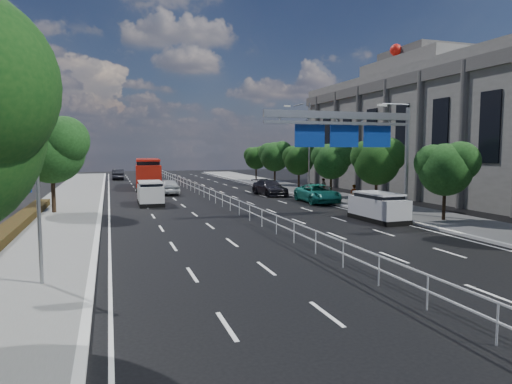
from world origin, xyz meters
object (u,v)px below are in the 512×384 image
toilet_sign (22,198)px  parked_car_dark (270,188)px  white_minivan (150,193)px  near_car_silver (168,186)px  near_car_dark (118,174)px  pedestrian_b (323,186)px  pedestrian_a (353,195)px  overhead_gantry (356,131)px  silver_minivan (378,207)px  parked_car_teal (318,194)px  red_bus (148,173)px

toilet_sign → parked_car_dark: toilet_sign is taller
white_minivan → near_car_silver: white_minivan is taller
white_minivan → near_car_dark: size_ratio=0.96×
parked_car_dark → pedestrian_b: bearing=-28.1°
white_minivan → pedestrian_a: 16.14m
toilet_sign → pedestrian_a: bearing=36.3°
pedestrian_b → overhead_gantry: bearing=98.9°
overhead_gantry → white_minivan: overhead_gantry is taller
silver_minivan → parked_car_teal: size_ratio=0.80×
toilet_sign → near_car_dark: (3.92, 54.27, -2.19)m
overhead_gantry → parked_car_teal: bearing=79.8°
overhead_gantry → pedestrian_a: bearing=60.5°
near_car_silver → near_car_dark: 24.83m
near_car_silver → parked_car_dark: near_car_silver is taller
toilet_sign → near_car_dark: 54.45m
toilet_sign → parked_car_teal: size_ratio=0.79×
pedestrian_a → overhead_gantry: bearing=51.7°
near_car_silver → parked_car_dark: (9.30, -4.10, -0.03)m
overhead_gantry → pedestrian_a: (2.86, 5.05, -4.66)m
near_car_dark → pedestrian_b: bearing=122.7°
overhead_gantry → near_car_dark: overhead_gantry is taller
near_car_silver → near_car_dark: (-4.24, 24.46, -0.02)m
overhead_gantry → red_bus: bearing=111.0°
silver_minivan → near_car_dark: bearing=105.9°
near_car_silver → near_car_dark: bearing=-84.3°
toilet_sign → overhead_gantry: 20.52m
red_bus → pedestrian_a: size_ratio=7.03×
toilet_sign → red_bus: toilet_sign is taller
parked_car_dark → silver_minivan: bearing=-91.5°
near_car_dark → pedestrian_a: size_ratio=2.84×
near_car_dark → red_bus: bearing=102.3°
parked_car_dark → pedestrian_b: (4.73, -2.00, 0.17)m
silver_minivan → pedestrian_a: size_ratio=2.69×
parked_car_dark → red_bus: bearing=125.1°
red_bus → parked_car_teal: (12.34, -19.40, -0.99)m
silver_minivan → parked_car_dark: bearing=91.8°
near_car_dark → silver_minivan: size_ratio=1.06×
toilet_sign → white_minivan: bearing=75.0°
pedestrian_a → near_car_silver: bearing=-58.7°
pedestrian_b → pedestrian_a: bearing=106.4°
red_bus → parked_car_dark: 16.34m
white_minivan → parked_car_dark: (11.71, 4.18, -0.19)m
parked_car_teal → red_bus: bearing=125.2°
near_car_silver → parked_car_dark: 10.17m
toilet_sign → pedestrian_b: 32.53m
near_car_dark → parked_car_teal: size_ratio=0.84×
white_minivan → overhead_gantry: bearing=-43.0°
white_minivan → red_bus: (1.16, 16.62, 0.81)m
near_car_silver → parked_car_teal: near_car_silver is taller
toilet_sign → pedestrian_a: toilet_sign is taller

